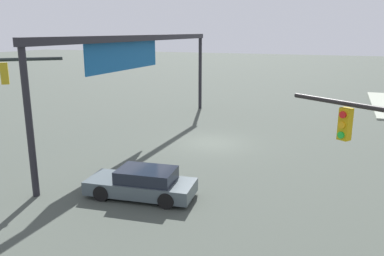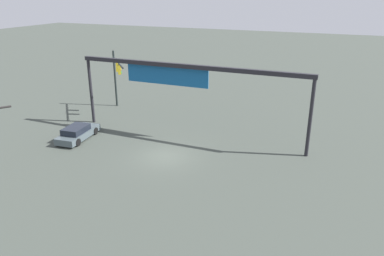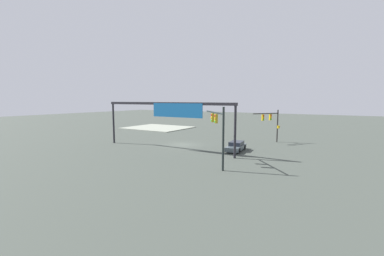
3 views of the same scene
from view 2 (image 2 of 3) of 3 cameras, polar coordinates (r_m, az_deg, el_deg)
name	(u,v)px [view 2 (image 2 of 3)]	position (r m, az deg, el deg)	size (l,w,h in m)	color
ground_plane	(165,156)	(28.69, -4.12, -4.37)	(190.08, 190.08, 0.00)	#3F453E
traffic_signal_opposite_side	(117,72)	(39.24, -11.51, 8.49)	(4.39, 4.89, 6.04)	black
overhead_sign_gantry	(183,76)	(30.95, -1.47, 7.96)	(20.33, 0.43, 6.37)	black
sedan_car_approaching	(78,133)	(33.10, -17.19, -0.73)	(2.18, 4.55, 1.21)	#465257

